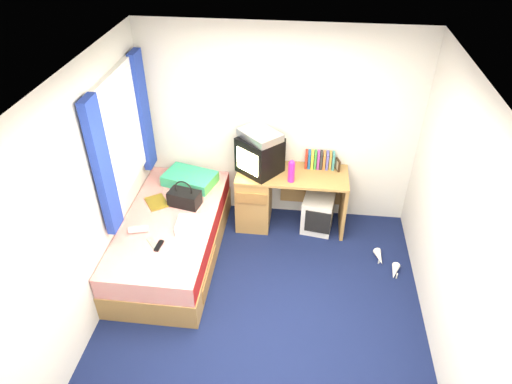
# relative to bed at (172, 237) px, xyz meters

# --- Properties ---
(ground) EXTENTS (3.40, 3.40, 0.00)m
(ground) POSITION_rel_bed_xyz_m (1.10, -0.70, -0.27)
(ground) COLOR #0C1438
(ground) RESTS_ON ground
(room_shell) EXTENTS (3.40, 3.40, 3.40)m
(room_shell) POSITION_rel_bed_xyz_m (1.10, -0.70, 1.18)
(room_shell) COLOR white
(room_shell) RESTS_ON ground
(bed) EXTENTS (1.01, 2.00, 0.54)m
(bed) POSITION_rel_bed_xyz_m (0.00, 0.00, 0.00)
(bed) COLOR #A77F45
(bed) RESTS_ON ground
(pillow) EXTENTS (0.68, 0.53, 0.13)m
(pillow) POSITION_rel_bed_xyz_m (0.07, 0.69, 0.34)
(pillow) COLOR teal
(pillow) RESTS_ON bed
(desk) EXTENTS (1.30, 0.55, 0.75)m
(desk) POSITION_rel_bed_xyz_m (1.02, 0.74, 0.14)
(desk) COLOR #A77F45
(desk) RESTS_ON ground
(storage_cube) EXTENTS (0.40, 0.40, 0.44)m
(storage_cube) POSITION_rel_bed_xyz_m (1.63, 0.67, -0.05)
(storage_cube) COLOR silver
(storage_cube) RESTS_ON ground
(crt_tv) EXTENTS (0.59, 0.58, 0.43)m
(crt_tv) POSITION_rel_bed_xyz_m (0.90, 0.74, 0.70)
(crt_tv) COLOR black
(crt_tv) RESTS_ON desk
(vcr) EXTENTS (0.55, 0.55, 0.09)m
(vcr) POSITION_rel_bed_xyz_m (0.91, 0.74, 0.96)
(vcr) COLOR #BDBCBF
(vcr) RESTS_ON crt_tv
(book_row) EXTENTS (0.34, 0.13, 0.20)m
(book_row) POSITION_rel_bed_xyz_m (1.60, 0.90, 0.58)
(book_row) COLOR maroon
(book_row) RESTS_ON desk
(picture_frame) EXTENTS (0.06, 0.12, 0.14)m
(picture_frame) POSITION_rel_bed_xyz_m (1.81, 0.87, 0.55)
(picture_frame) COLOR black
(picture_frame) RESTS_ON desk
(pink_water_bottle) EXTENTS (0.10, 0.10, 0.24)m
(pink_water_bottle) POSITION_rel_bed_xyz_m (1.28, 0.57, 0.60)
(pink_water_bottle) COLOR #EC218B
(pink_water_bottle) RESTS_ON desk
(aerosol_can) EXTENTS (0.05, 0.05, 0.16)m
(aerosol_can) POSITION_rel_bed_xyz_m (1.15, 0.80, 0.56)
(aerosol_can) COLOR silver
(aerosol_can) RESTS_ON desk
(handbag) EXTENTS (0.38, 0.27, 0.32)m
(handbag) POSITION_rel_bed_xyz_m (0.11, 0.26, 0.37)
(handbag) COLOR black
(handbag) RESTS_ON bed
(towel) EXTENTS (0.32, 0.28, 0.10)m
(towel) POSITION_rel_bed_xyz_m (0.29, -0.16, 0.32)
(towel) COLOR white
(towel) RESTS_ON bed
(magazine) EXTENTS (0.33, 0.35, 0.01)m
(magazine) POSITION_rel_bed_xyz_m (-0.22, 0.26, 0.28)
(magazine) COLOR gold
(magazine) RESTS_ON bed
(water_bottle) EXTENTS (0.21, 0.12, 0.07)m
(water_bottle) POSITION_rel_bed_xyz_m (-0.26, -0.26, 0.31)
(water_bottle) COLOR silver
(water_bottle) RESTS_ON bed
(colour_swatch_fan) EXTENTS (0.19, 0.21, 0.01)m
(colour_swatch_fan) POSITION_rel_bed_xyz_m (-0.05, -0.43, 0.28)
(colour_swatch_fan) COLOR gold
(colour_swatch_fan) RESTS_ON bed
(remote_control) EXTENTS (0.06, 0.16, 0.02)m
(remote_control) POSITION_rel_bed_xyz_m (0.01, -0.45, 0.28)
(remote_control) COLOR black
(remote_control) RESTS_ON bed
(window_assembly) EXTENTS (0.11, 1.42, 1.40)m
(window_assembly) POSITION_rel_bed_xyz_m (-0.45, 0.20, 1.15)
(window_assembly) COLOR silver
(window_assembly) RESTS_ON room_shell
(white_heels) EXTENTS (0.28, 0.45, 0.09)m
(white_heels) POSITION_rel_bed_xyz_m (2.42, 0.08, -0.23)
(white_heels) COLOR white
(white_heels) RESTS_ON ground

